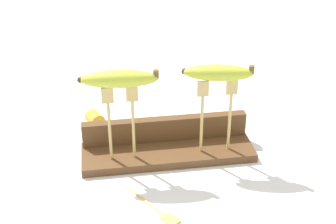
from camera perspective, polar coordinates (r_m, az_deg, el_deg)
name	(u,v)px	position (r m, az deg, el deg)	size (l,w,h in m)	color
ground_plane	(168,156)	(1.16, 0.00, -5.19)	(3.00, 3.00, 0.00)	silver
wooden_board	(168,153)	(1.16, 0.00, -4.78)	(0.41, 0.12, 0.02)	brown
board_backstop	(165,129)	(1.18, -0.35, -1.97)	(0.40, 0.02, 0.06)	brown
fork_stand_left	(121,117)	(1.07, -5.55, -0.54)	(0.08, 0.01, 0.18)	tan
fork_stand_right	(216,109)	(1.10, 5.70, 0.32)	(0.09, 0.01, 0.18)	tan
banana_raised_left	(119,79)	(1.03, -5.79, 3.89)	(0.17, 0.06, 0.04)	#B2C138
banana_raised_right	(218,73)	(1.06, 5.93, 4.61)	(0.16, 0.07, 0.04)	#B2C138
fork_fallen_near	(158,210)	(1.00, -1.17, -11.40)	(0.10, 0.14, 0.01)	tan
banana_chunk_near	(95,119)	(1.29, -8.58, -0.79)	(0.05, 0.06, 0.04)	gold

